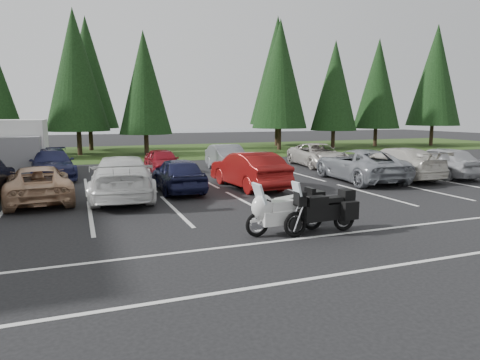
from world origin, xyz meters
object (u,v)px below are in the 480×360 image
object	(u,v)px
car_near_3	(122,177)
car_far_3	(228,158)
touring_motorcycle	(286,207)
cargo_trailer	(296,209)
car_near_2	(38,184)
car_near_4	(178,174)
car_near_5	(249,170)
car_far_1	(52,164)
car_near_6	(359,165)
car_near_8	(441,162)
adventure_motorcycle	(321,207)
car_far_4	(318,155)
box_truck	(21,147)
car_near_7	(395,163)
car_far_2	(163,161)

from	to	relation	value
car_near_3	car_far_3	world-z (taller)	car_near_3
touring_motorcycle	cargo_trailer	bearing A→B (deg)	47.40
car_near_2	car_near_4	xyz separation A→B (m)	(5.28, 0.25, 0.05)
car_near_5	cargo_trailer	distance (m)	6.15
car_far_3	car_far_1	bearing A→B (deg)	179.73
car_near_2	car_near_6	bearing A→B (deg)	175.13
car_far_3	cargo_trailer	size ratio (longest dim) A/B	2.74
car_near_3	car_near_8	distance (m)	15.88
car_near_6	car_far_1	bearing A→B (deg)	-18.74
touring_motorcycle	adventure_motorcycle	size ratio (longest dim) A/B	1.06
car_near_8	car_far_4	world-z (taller)	car_near_8
car_near_2	car_near_6	xyz separation A→B (m)	(14.11, -0.03, 0.11)
car_near_4	car_near_8	xyz separation A→B (m)	(13.55, -0.65, 0.07)
touring_motorcycle	adventure_motorcycle	world-z (taller)	adventure_motorcycle
box_truck	car_near_7	world-z (taller)	box_truck
car_near_2	car_near_7	bearing A→B (deg)	175.24
car_far_3	touring_motorcycle	world-z (taller)	car_far_3
car_near_3	car_near_8	bearing A→B (deg)	-174.01
car_near_8	adventure_motorcycle	bearing A→B (deg)	33.18
car_near_6	car_far_3	size ratio (longest dim) A/B	1.25
car_near_7	car_near_8	xyz separation A→B (m)	(2.53, -0.41, 0.01)
car_near_8	car_far_1	size ratio (longest dim) A/B	0.93
car_near_4	car_near_7	bearing A→B (deg)	178.72
car_near_7	car_far_2	world-z (taller)	car_near_7
car_near_2	adventure_motorcycle	size ratio (longest dim) A/B	1.94
car_near_3	adventure_motorcycle	size ratio (longest dim) A/B	2.30
car_far_4	car_far_2	bearing A→B (deg)	-176.77
cargo_trailer	car_near_7	bearing A→B (deg)	12.46
car_near_3	car_near_6	xyz separation A→B (m)	(11.16, 0.45, -0.05)
car_near_8	car_far_3	bearing A→B (deg)	-31.83
car_near_2	car_far_3	distance (m)	11.04
car_far_1	car_far_3	distance (m)	9.23
box_truck	car_far_2	world-z (taller)	box_truck
car_near_6	car_near_7	bearing A→B (deg)	-174.32
car_near_4	car_near_7	xyz separation A→B (m)	(11.02, -0.25, 0.06)
car_near_2	car_near_5	distance (m)	8.37
car_near_8	car_far_3	xyz separation A→B (m)	(-9.44, 6.20, -0.06)
car_far_2	car_far_3	distance (m)	3.68
car_near_8	car_far_1	distance (m)	19.77
car_near_2	adventure_motorcycle	distance (m)	10.52
car_far_2	touring_motorcycle	bearing A→B (deg)	-87.89
car_near_6	car_near_7	world-z (taller)	car_near_7
box_truck	adventure_motorcycle	distance (m)	18.10
car_near_8	car_near_6	bearing A→B (deg)	-3.11
car_near_8	adventure_motorcycle	xyz separation A→B (m)	(-11.41, -7.05, -0.04)
car_near_8	box_truck	bearing A→B (deg)	-21.85
box_truck	car_near_4	size ratio (longest dim) A/B	1.33
car_near_6	car_near_8	xyz separation A→B (m)	(4.72, -0.38, 0.02)
car_near_7	car_far_4	size ratio (longest dim) A/B	1.06
car_near_6	cargo_trailer	distance (m)	8.97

